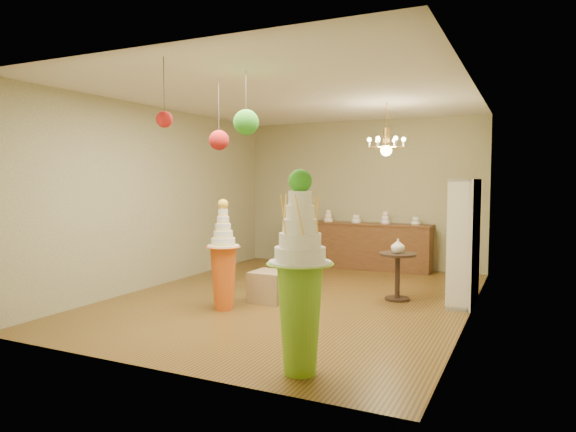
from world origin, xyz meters
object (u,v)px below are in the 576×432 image
at_px(pedestal_green, 300,291).
at_px(sideboard, 356,244).
at_px(pedestal_orange, 223,268).
at_px(round_table, 398,270).

xyz_separation_m(pedestal_green, sideboard, (-1.31, 5.72, -0.30)).
relative_size(pedestal_orange, sideboard, 0.50).
distance_m(pedestal_orange, sideboard, 4.07).
relative_size(pedestal_orange, round_table, 2.16).
bearing_deg(sideboard, pedestal_orange, -98.49).
bearing_deg(round_table, sideboard, 120.37).
height_order(pedestal_orange, round_table, pedestal_orange).
xyz_separation_m(pedestal_green, pedestal_orange, (-1.91, 1.70, -0.19)).
distance_m(pedestal_green, round_table, 3.30).
distance_m(sideboard, round_table, 2.83).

